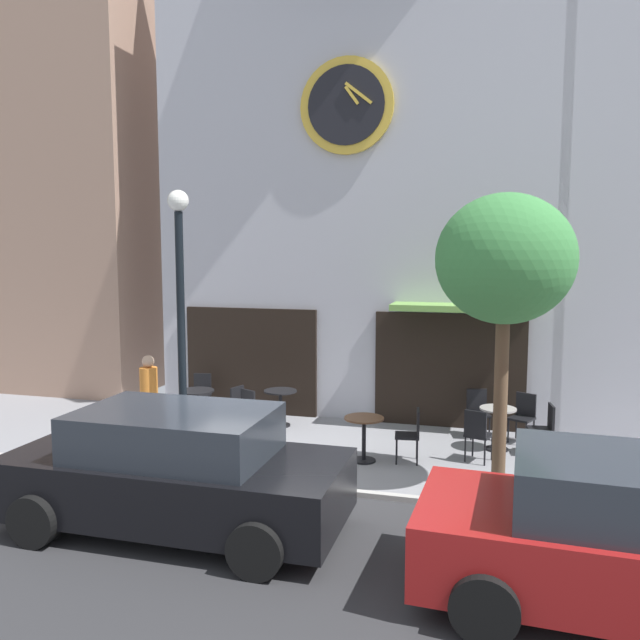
{
  "coord_description": "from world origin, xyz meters",
  "views": [
    {
      "loc": [
        3.38,
        -8.63,
        3.54
      ],
      "look_at": [
        0.43,
        2.05,
        2.32
      ],
      "focal_mm": 35.52,
      "sensor_mm": 36.0,
      "label": 1
    }
  ],
  "objects": [
    {
      "name": "cafe_table_rightmost",
      "position": [
        -2.35,
        2.76,
        0.52
      ],
      "size": [
        0.7,
        0.7,
        0.74
      ],
      "color": "black",
      "rests_on": "ground_plane"
    },
    {
      "name": "street_lamp",
      "position": [
        -1.81,
        1.16,
        2.31
      ],
      "size": [
        0.36,
        0.36,
        4.56
      ],
      "color": "black",
      "rests_on": "ground_plane"
    },
    {
      "name": "cafe_chair_outer",
      "position": [
        -1.05,
        2.48,
        0.53
      ],
      "size": [
        0.54,
        0.54,
        0.9
      ],
      "color": "black",
      "rests_on": "ground_plane"
    },
    {
      "name": "cafe_chair_under_awning",
      "position": [
        3.14,
        3.54,
        0.53
      ],
      "size": [
        0.49,
        0.49,
        0.9
      ],
      "color": "black",
      "rests_on": "ground_plane"
    },
    {
      "name": "cafe_chair_right_end",
      "position": [
        3.18,
        1.99,
        0.53
      ],
      "size": [
        0.51,
        0.51,
        0.9
      ],
      "color": "black",
      "rests_on": "ground_plane"
    },
    {
      "name": "cafe_chair_near_lamp",
      "position": [
        4.3,
        2.69,
        0.53
      ],
      "size": [
        0.45,
        0.45,
        0.9
      ],
      "color": "black",
      "rests_on": "ground_plane"
    },
    {
      "name": "parked_car_black",
      "position": [
        -0.44,
        -1.64,
        0.76
      ],
      "size": [
        4.31,
        2.03,
        1.55
      ],
      "color": "black",
      "rests_on": "ground_plane"
    },
    {
      "name": "cafe_chair_left_end",
      "position": [
        2.12,
        1.72,
        0.53
      ],
      "size": [
        0.45,
        0.45,
        0.9
      ],
      "color": "black",
      "rests_on": "ground_plane"
    },
    {
      "name": "street_tree",
      "position": [
        3.51,
        0.8,
        3.39
      ],
      "size": [
        1.98,
        1.78,
        4.36
      ],
      "color": "brown",
      "rests_on": "ground_plane"
    },
    {
      "name": "pedestrian_orange",
      "position": [
        -2.58,
        1.33,
        0.86
      ],
      "size": [
        0.45,
        0.45,
        1.67
      ],
      "color": "#2D2D38",
      "rests_on": "ground_plane"
    },
    {
      "name": "clock_building",
      "position": [
        0.43,
        5.42,
        6.22
      ],
      "size": [
        8.5,
        3.98,
        12.05
      ],
      "color": "#B2B2BC",
      "rests_on": "ground_plane"
    },
    {
      "name": "cafe_table_center_left",
      "position": [
        -0.72,
        3.21,
        0.5
      ],
      "size": [
        0.66,
        0.66,
        0.73
      ],
      "color": "black",
      "rests_on": "ground_plane"
    },
    {
      "name": "cafe_chair_facing_wall",
      "position": [
        -1.5,
        2.63,
        0.53
      ],
      "size": [
        0.5,
        0.5,
        0.9
      ],
      "color": "black",
      "rests_on": "ground_plane"
    },
    {
      "name": "ground_plane",
      "position": [
        0.0,
        -0.74,
        -0.02
      ],
      "size": [
        26.55,
        9.72,
        0.13
      ],
      "color": "gray"
    },
    {
      "name": "cafe_chair_facing_street",
      "position": [
        3.97,
        3.43,
        0.53
      ],
      "size": [
        0.54,
        0.54,
        0.9
      ],
      "color": "black",
      "rests_on": "ground_plane"
    },
    {
      "name": "neighbor_building_left",
      "position": [
        -8.12,
        6.57,
        6.61
      ],
      "size": [
        6.34,
        4.92,
        13.22
      ],
      "color": "#9E7A66",
      "rests_on": "ground_plane"
    },
    {
      "name": "cafe_table_near_curb",
      "position": [
        3.51,
        2.78,
        0.51
      ],
      "size": [
        0.64,
        0.64,
        0.76
      ],
      "color": "black",
      "rests_on": "ground_plane"
    },
    {
      "name": "cafe_table_leftmost",
      "position": [
        1.34,
        1.54,
        0.52
      ],
      "size": [
        0.67,
        0.67,
        0.76
      ],
      "color": "black",
      "rests_on": "ground_plane"
    },
    {
      "name": "cafe_chair_by_entrance",
      "position": [
        -2.63,
        3.54,
        0.53
      ],
      "size": [
        0.45,
        0.45,
        0.9
      ],
      "color": "black",
      "rests_on": "ground_plane"
    }
  ]
}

